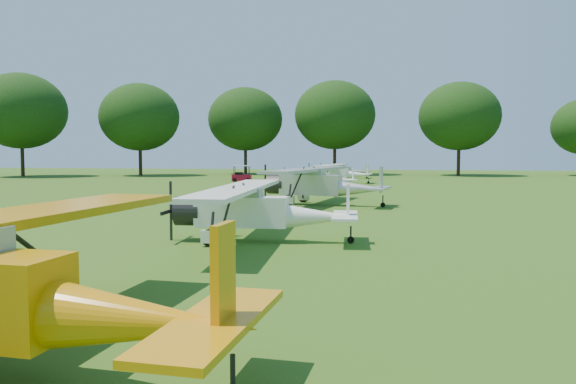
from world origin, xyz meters
name	(u,v)px	position (x,y,z in m)	size (l,w,h in m)	color
ground	(239,231)	(0.00, 0.00, 0.00)	(160.00, 160.00, 0.00)	#2C5114
tree_belt	(334,13)	(3.57, 0.16, 8.03)	(137.36, 130.27, 14.52)	black
aircraft_3	(256,207)	(1.24, -2.34, 1.18)	(6.44, 10.26, 2.02)	white
aircraft_4	(320,182)	(1.67, 11.14, 1.34)	(7.39, 11.70, 2.30)	silver
aircraft_5	(318,177)	(-0.13, 23.96, 1.07)	(5.90, 9.36, 1.84)	white
aircraft_6	(337,171)	(0.35, 34.92, 1.16)	(6.34, 10.09, 1.98)	white
aircraft_7	(343,169)	(-0.04, 45.76, 1.06)	(5.76, 9.17, 1.81)	silver
golf_cart	(241,176)	(-9.69, 35.77, 0.56)	(2.13, 1.50, 1.68)	#A90C27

